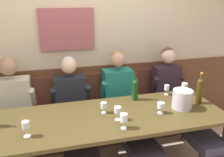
{
  "coord_description": "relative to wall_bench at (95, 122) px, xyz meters",
  "views": [
    {
      "loc": [
        -0.54,
        -2.12,
        1.94
      ],
      "look_at": [
        0.14,
        0.43,
        1.04
      ],
      "focal_mm": 38.36,
      "sensor_mm": 36.0,
      "label": 1
    }
  ],
  "objects": [
    {
      "name": "person_left_seat",
      "position": [
        0.32,
        -0.38,
        0.34
      ],
      "size": [
        0.49,
        1.36,
        1.28
      ],
      "color": "#312B33",
      "rests_on": "ground"
    },
    {
      "name": "wine_glass_center_rear",
      "position": [
        0.88,
        -0.36,
        0.55
      ],
      "size": [
        0.06,
        0.06,
        0.13
      ],
      "color": "silver",
      "rests_on": "dining_table"
    },
    {
      "name": "wine_bottle_clear_water",
      "position": [
        0.43,
        -0.41,
        0.6
      ],
      "size": [
        0.07,
        0.07,
        0.35
      ],
      "color": "#173F17",
      "rests_on": "dining_table"
    },
    {
      "name": "wine_glass_left_end",
      "position": [
        1.11,
        -0.41,
        0.57
      ],
      "size": [
        0.08,
        0.08,
        0.15
      ],
      "color": "silver",
      "rests_on": "dining_table"
    },
    {
      "name": "wine_glass_near_bucket",
      "position": [
        -0.8,
        -0.93,
        0.57
      ],
      "size": [
        0.07,
        0.07,
        0.15
      ],
      "color": "silver",
      "rests_on": "dining_table"
    },
    {
      "name": "wine_glass_right_end",
      "position": [
        0.09,
        -1.02,
        0.57
      ],
      "size": [
        0.07,
        0.07,
        0.15
      ],
      "color": "silver",
      "rests_on": "dining_table"
    },
    {
      "name": "person_center_left_seat",
      "position": [
        -0.32,
        -0.41,
        0.31
      ],
      "size": [
        0.51,
        1.34,
        1.24
      ],
      "color": "#2C292F",
      "rests_on": "ground"
    },
    {
      "name": "wall_bench",
      "position": [
        0.0,
        0.0,
        0.0
      ],
      "size": [
        2.87,
        0.42,
        0.94
      ],
      "color": "brown",
      "rests_on": "ground"
    },
    {
      "name": "ice_bucket",
      "position": [
        0.86,
        -0.77,
        0.57
      ],
      "size": [
        0.22,
        0.22,
        0.22
      ],
      "primitive_type": "cylinder",
      "color": "#B7B5C0",
      "rests_on": "dining_table"
    },
    {
      "name": "wine_glass_mid_left",
      "position": [
        -0.02,
        -0.65,
        0.55
      ],
      "size": [
        0.07,
        0.07,
        0.12
      ],
      "color": "silver",
      "rests_on": "dining_table"
    },
    {
      "name": "room_wall_back",
      "position": [
        -0.0,
        0.26,
        1.12
      ],
      "size": [
        6.8,
        0.12,
        2.8
      ],
      "color": "beige",
      "rests_on": "ground"
    },
    {
      "name": "wine_bottle_amber_mid",
      "position": [
        1.12,
        -0.7,
        0.63
      ],
      "size": [
        0.07,
        0.07,
        0.38
      ],
      "color": "#3D2E0C",
      "rests_on": "dining_table"
    },
    {
      "name": "person_center_right_seat",
      "position": [
        1.05,
        -0.4,
        0.34
      ],
      "size": [
        0.48,
        1.34,
        1.29
      ],
      "color": "#352737",
      "rests_on": "ground"
    },
    {
      "name": "wine_glass_by_bottle",
      "position": [
        0.08,
        -0.84,
        0.57
      ],
      "size": [
        0.07,
        0.07,
        0.15
      ],
      "color": "silver",
      "rests_on": "dining_table"
    },
    {
      "name": "dining_table",
      "position": [
        0.0,
        -0.73,
        0.39
      ],
      "size": [
        2.57,
        0.91,
        0.74
      ],
      "color": "#45381C",
      "rests_on": "ground"
    },
    {
      "name": "wine_glass_mid_right",
      "position": [
        0.58,
        -0.82,
        0.55
      ],
      "size": [
        0.08,
        0.08,
        0.12
      ],
      "color": "silver",
      "rests_on": "dining_table"
    },
    {
      "name": "wood_wainscot_panel",
      "position": [
        0.0,
        0.21,
        0.24
      ],
      "size": [
        6.8,
        0.03,
        1.03
      ],
      "primitive_type": "cube",
      "color": "brown",
      "rests_on": "ground"
    },
    {
      "name": "person_right_seat",
      "position": [
        -1.02,
        -0.39,
        0.33
      ],
      "size": [
        0.54,
        1.35,
        1.28
      ],
      "color": "#282C3E",
      "rests_on": "ground"
    }
  ]
}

